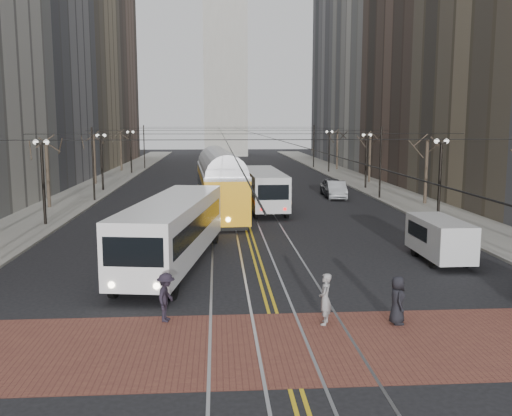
{
  "coord_description": "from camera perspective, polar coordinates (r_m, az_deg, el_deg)",
  "views": [
    {
      "loc": [
        -2.02,
        -21.09,
        6.99
      ],
      "look_at": [
        -0.19,
        5.38,
        3.0
      ],
      "focal_mm": 40.0,
      "sensor_mm": 36.0,
      "label": 1
    }
  ],
  "objects": [
    {
      "name": "pedestrian_a",
      "position": [
        20.7,
        13.95,
        -8.92
      ],
      "size": [
        0.59,
        0.87,
        1.71
      ],
      "primitive_type": "imported",
      "rotation": [
        0.0,
        0.0,
        1.51
      ],
      "color": "black",
      "rests_on": "crosswalk_band"
    },
    {
      "name": "trolley_wires",
      "position": [
        56.05,
        -1.89,
        5.26
      ],
      "size": [
        25.96,
        120.0,
        6.6
      ],
      "color": "black",
      "rests_on": "ground"
    },
    {
      "name": "building_left_mid",
      "position": [
        71.78,
        -23.97,
        15.85
      ],
      "size": [
        16.0,
        20.0,
        34.0
      ],
      "primitive_type": "cube",
      "color": "slate",
      "rests_on": "ground"
    },
    {
      "name": "building_right_far",
      "position": [
        111.33,
        10.76,
        15.11
      ],
      "size": [
        16.0,
        20.0,
        40.0
      ],
      "primitive_type": "cube",
      "color": "slate",
      "rests_on": "ground"
    },
    {
      "name": "pedestrian_d",
      "position": [
        20.6,
        -8.98,
        -8.8
      ],
      "size": [
        0.86,
        1.24,
        1.74
      ],
      "primitive_type": "imported",
      "rotation": [
        0.0,
        0.0,
        1.37
      ],
      "color": "black",
      "rests_on": "crosswalk_band"
    },
    {
      "name": "streetcar",
      "position": [
        43.93,
        -3.63,
        1.87
      ],
      "size": [
        3.9,
        16.18,
        3.78
      ],
      "primitive_type": "cube",
      "rotation": [
        0.0,
        0.0,
        0.06
      ],
      "color": "#F7A716",
      "rests_on": "ground"
    },
    {
      "name": "cargo_van",
      "position": [
        30.23,
        17.88,
        -3.12
      ],
      "size": [
        1.9,
        4.93,
        2.18
      ],
      "primitive_type": "cube",
      "rotation": [
        0.0,
        0.0,
        0.0
      ],
      "color": "silver",
      "rests_on": "ground"
    },
    {
      "name": "street_trees",
      "position": [
        56.53,
        -1.9,
        4.29
      ],
      "size": [
        31.68,
        53.28,
        5.6
      ],
      "color": "#382D23",
      "rests_on": "ground"
    },
    {
      "name": "sidewalk_right",
      "position": [
        68.59,
        10.45,
        2.62
      ],
      "size": [
        5.0,
        140.0,
        0.15
      ],
      "primitive_type": "cube",
      "color": "gray",
      "rests_on": "ground"
    },
    {
      "name": "lamp_posts",
      "position": [
        50.05,
        -1.63,
        3.74
      ],
      "size": [
        27.6,
        57.2,
        5.6
      ],
      "color": "black",
      "rests_on": "ground"
    },
    {
      "name": "building_left_far",
      "position": [
        110.4,
        -16.79,
        14.96
      ],
      "size": [
        16.0,
        20.0,
        40.0
      ],
      "primitive_type": "cube",
      "color": "brown",
      "rests_on": "ground"
    },
    {
      "name": "rear_bus",
      "position": [
        46.38,
        0.8,
        1.82
      ],
      "size": [
        2.95,
        12.0,
        3.11
      ],
      "primitive_type": "cube",
      "rotation": [
        0.0,
        0.0,
        0.03
      ],
      "color": "silver",
      "rests_on": "ground"
    },
    {
      "name": "sidewalk_left",
      "position": [
        67.7,
        -15.0,
        2.4
      ],
      "size": [
        5.0,
        140.0,
        0.15
      ],
      "primitive_type": "cube",
      "color": "gray",
      "rests_on": "ground"
    },
    {
      "name": "sedan_silver",
      "position": [
        53.52,
        8.04,
        1.82
      ],
      "size": [
        2.23,
        4.98,
        1.59
      ],
      "primitive_type": "imported",
      "rotation": [
        0.0,
        0.0,
        -0.12
      ],
      "color": "#A4A7AB",
      "rests_on": "ground"
    },
    {
      "name": "centre_lines",
      "position": [
        66.48,
        -2.19,
        2.51
      ],
      "size": [
        0.42,
        130.0,
        0.01
      ],
      "primitive_type": "cube",
      "color": "gold",
      "rests_on": "ground"
    },
    {
      "name": "transit_bus",
      "position": [
        28.17,
        -8.28,
        -2.49
      ],
      "size": [
        4.71,
        13.35,
        3.27
      ],
      "primitive_type": "cube",
      "rotation": [
        0.0,
        0.0,
        -0.15
      ],
      "color": "white",
      "rests_on": "ground"
    },
    {
      "name": "sedan_grey",
      "position": [
        55.18,
        7.69,
        2.09
      ],
      "size": [
        2.2,
        5.08,
        1.71
      ],
      "primitive_type": "imported",
      "rotation": [
        0.0,
        0.0,
        -0.04
      ],
      "color": "#42444A",
      "rests_on": "ground"
    },
    {
      "name": "building_right_mid",
      "position": [
        73.2,
        18.93,
        15.96
      ],
      "size": [
        16.0,
        20.0,
        34.0
      ],
      "primitive_type": "cube",
      "color": "brown",
      "rests_on": "ground"
    },
    {
      "name": "ground",
      "position": [
        22.31,
        1.47,
        -9.71
      ],
      "size": [
        260.0,
        260.0,
        0.0
      ],
      "primitive_type": "plane",
      "color": "black",
      "rests_on": "ground"
    },
    {
      "name": "pedestrian_b",
      "position": [
        20.19,
        6.93,
        -9.01
      ],
      "size": [
        0.62,
        0.76,
        1.81
      ],
      "primitive_type": "imported",
      "rotation": [
        0.0,
        0.0,
        4.4
      ],
      "color": "gray",
      "rests_on": "crosswalk_band"
    },
    {
      "name": "streetcar_rails",
      "position": [
        66.49,
        -2.19,
        2.51
      ],
      "size": [
        4.8,
        130.0,
        0.02
      ],
      "primitive_type": "cube",
      "color": "gray",
      "rests_on": "ground"
    },
    {
      "name": "crosswalk_band",
      "position": [
        18.57,
        2.67,
        -13.55
      ],
      "size": [
        25.0,
        6.0,
        0.01
      ],
      "primitive_type": "cube",
      "color": "brown",
      "rests_on": "ground"
    }
  ]
}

